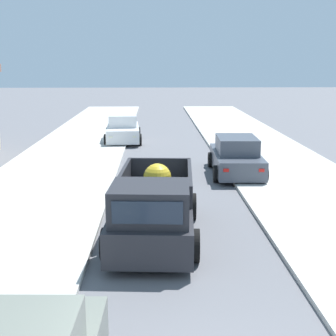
% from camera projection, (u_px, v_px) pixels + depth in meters
% --- Properties ---
extents(sidewalk_left, '(4.95, 60.00, 0.12)m').
position_uv_depth(sidewalk_left, '(46.00, 184.00, 17.05)').
color(sidewalk_left, beige).
rests_on(sidewalk_left, ground).
extents(sidewalk_right, '(4.95, 60.00, 0.12)m').
position_uv_depth(sidewalk_right, '(300.00, 182.00, 17.32)').
color(sidewalk_right, beige).
rests_on(sidewalk_right, ground).
extents(curb_left, '(0.16, 60.00, 0.10)m').
position_uv_depth(curb_left, '(75.00, 184.00, 17.08)').
color(curb_left, silver).
rests_on(curb_left, ground).
extents(curb_right, '(0.16, 60.00, 0.10)m').
position_uv_depth(curb_right, '(271.00, 183.00, 17.29)').
color(curb_right, silver).
rests_on(curb_right, ground).
extents(pickup_truck, '(2.44, 5.32, 1.80)m').
position_uv_depth(pickup_truck, '(154.00, 209.00, 11.75)').
color(pickup_truck, '#28282D').
rests_on(pickup_truck, ground).
extents(car_right_near, '(2.15, 4.31, 1.54)m').
position_uv_depth(car_right_near, '(236.00, 157.00, 18.68)').
color(car_right_near, '#474C56').
rests_on(car_right_near, ground).
extents(car_left_mid, '(2.20, 4.33, 1.54)m').
position_uv_depth(car_left_mid, '(123.00, 129.00, 26.43)').
color(car_left_mid, silver).
rests_on(car_left_mid, ground).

